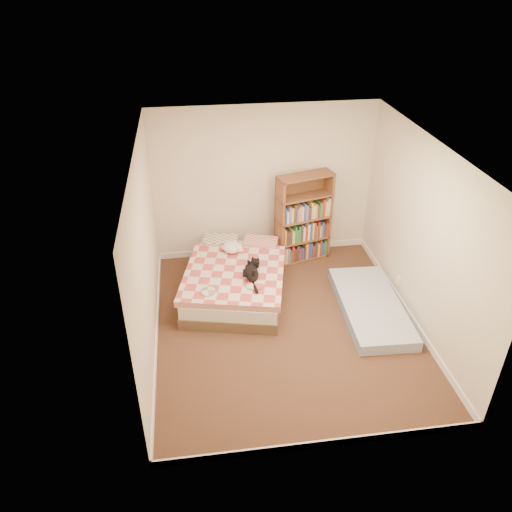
{
  "coord_description": "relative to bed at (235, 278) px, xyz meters",
  "views": [
    {
      "loc": [
        -1.15,
        -5.23,
        4.38
      ],
      "look_at": [
        -0.37,
        0.3,
        0.96
      ],
      "focal_mm": 35.0,
      "sensor_mm": 36.0,
      "label": 1
    }
  ],
  "objects": [
    {
      "name": "room",
      "position": [
        0.59,
        -0.9,
        0.96
      ],
      "size": [
        3.51,
        4.01,
        2.51
      ],
      "color": "#4D2C21",
      "rests_on": "ground"
    },
    {
      "name": "white_dog",
      "position": [
        0.0,
        0.39,
        0.3
      ],
      "size": [
        0.32,
        0.34,
        0.15
      ],
      "rotation": [
        0.0,
        0.0,
        0.12
      ],
      "color": "white",
      "rests_on": "bed"
    },
    {
      "name": "bookshelf",
      "position": [
        1.19,
        0.82,
        0.32
      ],
      "size": [
        0.97,
        0.52,
        1.48
      ],
      "rotation": [
        0.0,
        0.0,
        0.27
      ],
      "color": "brown",
      "rests_on": "room"
    },
    {
      "name": "bed",
      "position": [
        0.0,
        0.0,
        0.0
      ],
      "size": [
        1.73,
        2.16,
        0.51
      ],
      "rotation": [
        0.0,
        0.0,
        -0.23
      ],
      "color": "brown",
      "rests_on": "room"
    },
    {
      "name": "black_cat",
      "position": [
        0.2,
        -0.3,
        0.3
      ],
      "size": [
        0.34,
        0.75,
        0.17
      ],
      "rotation": [
        0.0,
        0.0,
        -0.35
      ],
      "color": "black",
      "rests_on": "bed"
    },
    {
      "name": "floor_mattress",
      "position": [
        1.85,
        -0.76,
        -0.15
      ],
      "size": [
        0.89,
        1.84,
        0.16
      ],
      "primitive_type": "cube",
      "rotation": [
        0.0,
        0.0,
        -0.05
      ],
      "color": "#718FBD",
      "rests_on": "room"
    }
  ]
}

